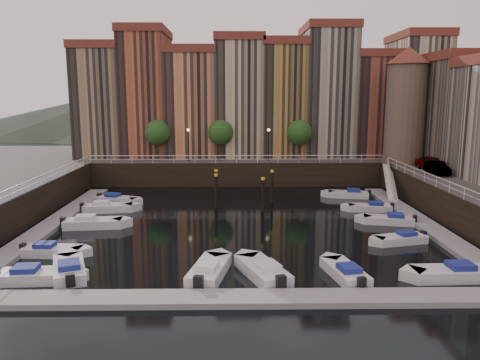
{
  "coord_description": "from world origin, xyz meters",
  "views": [
    {
      "loc": [
        -0.4,
        -41.09,
        11.12
      ],
      "look_at": [
        0.25,
        4.0,
        3.03
      ],
      "focal_mm": 35.0,
      "sensor_mm": 36.0,
      "label": 1
    }
  ],
  "objects_px": {
    "gangway": "(390,180)",
    "boat_left_2": "(92,223)",
    "corner_tower": "(406,104)",
    "boat_left_0": "(34,276)",
    "boat_left_1": "(51,251)",
    "car_a": "(432,164)",
    "mooring_pilings": "(242,190)",
    "car_b": "(437,169)"
  },
  "relations": [
    {
      "from": "corner_tower",
      "to": "boat_left_1",
      "type": "xyz_separation_m",
      "value": [
        -33.31,
        -23.72,
        -9.85
      ]
    },
    {
      "from": "corner_tower",
      "to": "gangway",
      "type": "bearing_deg",
      "value": -122.8
    },
    {
      "from": "boat_left_2",
      "to": "car_b",
      "type": "height_order",
      "value": "car_b"
    },
    {
      "from": "boat_left_1",
      "to": "mooring_pilings",
      "type": "bearing_deg",
      "value": 51.25
    },
    {
      "from": "corner_tower",
      "to": "mooring_pilings",
      "type": "height_order",
      "value": "corner_tower"
    },
    {
      "from": "mooring_pilings",
      "to": "boat_left_1",
      "type": "bearing_deg",
      "value": -132.34
    },
    {
      "from": "gangway",
      "to": "boat_left_0",
      "type": "height_order",
      "value": "gangway"
    },
    {
      "from": "boat_left_0",
      "to": "car_b",
      "type": "bearing_deg",
      "value": 28.22
    },
    {
      "from": "corner_tower",
      "to": "car_a",
      "type": "xyz_separation_m",
      "value": [
        1.45,
        -5.05,
        -6.42
      ]
    },
    {
      "from": "gangway",
      "to": "boat_left_2",
      "type": "xyz_separation_m",
      "value": [
        -29.68,
        -12.06,
        -1.52
      ]
    },
    {
      "from": "boat_left_2",
      "to": "car_b",
      "type": "xyz_separation_m",
      "value": [
        33.41,
        8.8,
        3.28
      ]
    },
    {
      "from": "boat_left_0",
      "to": "corner_tower",
      "type": "bearing_deg",
      "value": 37.58
    },
    {
      "from": "corner_tower",
      "to": "mooring_pilings",
      "type": "bearing_deg",
      "value": -156.2
    },
    {
      "from": "car_a",
      "to": "mooring_pilings",
      "type": "bearing_deg",
      "value": 178.13
    },
    {
      "from": "mooring_pilings",
      "to": "boat_left_2",
      "type": "distance_m",
      "value": 15.29
    },
    {
      "from": "corner_tower",
      "to": "boat_left_0",
      "type": "height_order",
      "value": "corner_tower"
    },
    {
      "from": "mooring_pilings",
      "to": "boat_left_1",
      "type": "relative_size",
      "value": 1.41
    },
    {
      "from": "mooring_pilings",
      "to": "car_b",
      "type": "distance_m",
      "value": 20.51
    },
    {
      "from": "boat_left_1",
      "to": "car_b",
      "type": "distance_m",
      "value": 37.84
    },
    {
      "from": "corner_tower",
      "to": "gangway",
      "type": "relative_size",
      "value": 1.66
    },
    {
      "from": "boat_left_0",
      "to": "gangway",
      "type": "bearing_deg",
      "value": 35.37
    },
    {
      "from": "car_a",
      "to": "car_b",
      "type": "distance_m",
      "value": 2.78
    },
    {
      "from": "boat_left_1",
      "to": "boat_left_2",
      "type": "relative_size",
      "value": 0.85
    },
    {
      "from": "boat_left_2",
      "to": "car_a",
      "type": "height_order",
      "value": "car_a"
    },
    {
      "from": "mooring_pilings",
      "to": "boat_left_1",
      "type": "distance_m",
      "value": 20.46
    },
    {
      "from": "boat_left_1",
      "to": "car_b",
      "type": "height_order",
      "value": "car_b"
    },
    {
      "from": "gangway",
      "to": "boat_left_0",
      "type": "xyz_separation_m",
      "value": [
        -29.61,
        -24.01,
        -1.55
      ]
    },
    {
      "from": "corner_tower",
      "to": "boat_left_2",
      "type": "distance_m",
      "value": 37.84
    },
    {
      "from": "gangway",
      "to": "mooring_pilings",
      "type": "bearing_deg",
      "value": -166.08
    },
    {
      "from": "boat_left_2",
      "to": "car_a",
      "type": "distance_m",
      "value": 36.08
    },
    {
      "from": "corner_tower",
      "to": "boat_left_0",
      "type": "distance_m",
      "value": 44.34
    },
    {
      "from": "boat_left_1",
      "to": "car_a",
      "type": "distance_m",
      "value": 39.61
    },
    {
      "from": "mooring_pilings",
      "to": "boat_left_2",
      "type": "height_order",
      "value": "mooring_pilings"
    },
    {
      "from": "boat_left_1",
      "to": "boat_left_0",
      "type": "bearing_deg",
      "value": -76.95
    },
    {
      "from": "boat_left_0",
      "to": "boat_left_2",
      "type": "relative_size",
      "value": 0.93
    },
    {
      "from": "boat_left_1",
      "to": "car_b",
      "type": "xyz_separation_m",
      "value": [
        34.15,
        15.95,
        3.34
      ]
    },
    {
      "from": "corner_tower",
      "to": "boat_left_1",
      "type": "relative_size",
      "value": 3.1
    },
    {
      "from": "corner_tower",
      "to": "car_b",
      "type": "distance_m",
      "value": 10.17
    },
    {
      "from": "corner_tower",
      "to": "mooring_pilings",
      "type": "distance_m",
      "value": 23.03
    },
    {
      "from": "corner_tower",
      "to": "gangway",
      "type": "distance_m",
      "value": 9.86
    },
    {
      "from": "corner_tower",
      "to": "boat_left_0",
      "type": "bearing_deg",
      "value": -138.76
    },
    {
      "from": "corner_tower",
      "to": "car_a",
      "type": "distance_m",
      "value": 8.3
    }
  ]
}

